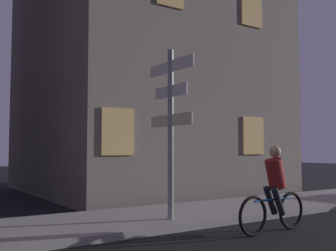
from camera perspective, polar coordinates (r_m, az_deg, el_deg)
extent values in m
cube|color=#9E9991|center=(8.14, -11.49, -13.79)|extent=(40.00, 2.57, 0.14)
cylinder|color=gray|center=(8.12, 0.38, -1.13)|extent=(0.12, 0.12, 3.46)
cube|color=white|center=(8.29, 0.38, 8.43)|extent=(0.03, 1.57, 0.24)
cube|color=white|center=(8.20, 0.38, 4.92)|extent=(0.03, 1.13, 0.24)
cube|color=beige|center=(8.13, 0.38, 0.75)|extent=(0.03, 1.47, 0.24)
torus|color=black|center=(7.38, 12.07, -12.56)|extent=(0.72, 0.10, 0.72)
torus|color=black|center=(8.23, 17.20, -11.54)|extent=(0.72, 0.10, 0.72)
cylinder|color=#1959A5|center=(7.77, 14.75, -10.21)|extent=(1.00, 0.10, 0.04)
cylinder|color=maroon|center=(7.80, 15.15, -6.67)|extent=(0.47, 0.34, 0.61)
sphere|color=tan|center=(7.79, 15.10, -3.62)|extent=(0.22, 0.22, 0.22)
cylinder|color=black|center=(7.75, 15.52, -10.43)|extent=(0.35, 0.14, 0.55)
cylinder|color=black|center=(7.86, 14.46, -10.35)|extent=(0.35, 0.14, 0.55)
cube|color=#F2C672|center=(10.18, -7.22, -0.87)|extent=(0.90, 0.06, 1.20)
cube|color=#F2C672|center=(13.08, 12.10, -1.43)|extent=(0.90, 0.06, 1.20)
cube|color=#F2C672|center=(13.87, 11.86, 16.08)|extent=(0.90, 0.06, 1.20)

